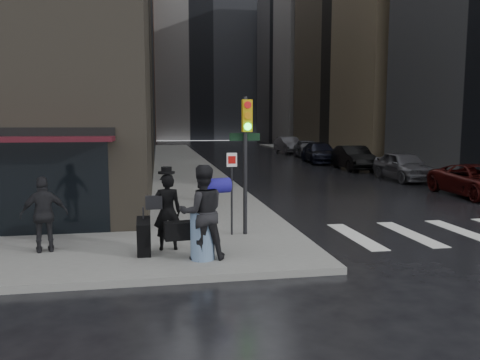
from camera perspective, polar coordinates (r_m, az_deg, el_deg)
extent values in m
plane|color=black|center=(11.17, -0.80, -8.83)|extent=(140.00, 140.00, 0.00)
cube|color=slate|center=(37.77, -7.33, 2.40)|extent=(4.00, 50.00, 0.15)
cube|color=slate|center=(40.68, 12.04, 2.63)|extent=(3.00, 50.00, 0.15)
cube|color=silver|center=(13.09, 13.89, -6.66)|extent=(0.50, 3.00, 0.01)
cube|color=silver|center=(13.80, 20.01, -6.18)|extent=(0.50, 3.00, 0.01)
cube|color=silver|center=(14.66, 25.47, -5.68)|extent=(0.50, 3.00, 0.01)
cube|color=brown|center=(74.16, -19.23, 14.30)|extent=(22.00, 20.00, 26.00)
cube|color=gray|center=(74.60, 12.32, 14.09)|extent=(22.00, 20.00, 25.00)
cube|color=gray|center=(89.89, -5.10, 15.22)|extent=(40.00, 12.00, 32.00)
imported|color=black|center=(10.80, -8.87, -3.85)|extent=(0.65, 0.43, 1.76)
cylinder|color=black|center=(10.67, -8.96, 0.90)|extent=(0.38, 0.38, 0.05)
cylinder|color=black|center=(10.66, -8.96, 1.23)|extent=(0.23, 0.23, 0.14)
cube|color=black|center=(10.70, -10.45, -2.71)|extent=(0.38, 0.12, 0.31)
cube|color=black|center=(10.49, -11.64, -6.85)|extent=(0.31, 0.69, 0.89)
cylinder|color=black|center=(10.39, -11.70, -4.34)|extent=(0.04, 0.04, 0.41)
imported|color=black|center=(9.93, -4.63, -3.97)|extent=(1.07, 0.87, 2.03)
cube|color=black|center=(10.12, -7.48, -6.13)|extent=(0.64, 0.39, 0.38)
cylinder|color=navy|center=(10.04, -2.93, -0.70)|extent=(0.67, 0.48, 0.32)
imported|color=black|center=(11.37, -22.75, -3.89)|extent=(1.08, 0.65, 1.71)
cylinder|color=black|center=(12.05, 0.64, 1.67)|extent=(0.11, 0.11, 3.56)
cube|color=#C99F0D|center=(11.81, 0.86, 7.83)|extent=(0.25, 0.17, 0.80)
cylinder|color=red|center=(11.73, 0.96, 9.14)|extent=(0.18, 0.05, 0.18)
cylinder|color=orange|center=(11.72, 0.96, 7.84)|extent=(0.18, 0.05, 0.18)
cylinder|color=#19E533|center=(11.72, 0.95, 6.53)|extent=(0.18, 0.05, 0.18)
cylinder|color=black|center=(12.06, -1.01, -1.73)|extent=(0.05, 0.05, 2.14)
cube|color=white|center=(11.93, -1.00, 2.47)|extent=(0.27, 0.03, 0.36)
cube|color=black|center=(12.08, 0.58, 5.28)|extent=(0.80, 0.06, 0.20)
cylinder|color=#982409|center=(17.78, -4.23, -2.25)|extent=(0.32, 0.32, 0.10)
cylinder|color=#982409|center=(17.75, -4.23, -1.44)|extent=(0.24, 0.24, 0.61)
sphere|color=#982409|center=(17.70, -4.24, -0.41)|extent=(0.22, 0.22, 0.22)
cylinder|color=#982409|center=(17.73, -4.24, -1.12)|extent=(0.41, 0.16, 0.14)
imported|color=#3B0D0B|center=(21.70, 26.99, -0.09)|extent=(2.44, 4.87, 1.32)
imported|color=#535358|center=(26.37, 19.33, 1.63)|extent=(1.98, 4.59, 1.54)
imported|color=black|center=(31.30, 13.68, 2.62)|extent=(1.99, 4.85, 1.56)
imported|color=black|center=(36.49, 9.71, 3.29)|extent=(2.66, 5.48, 1.54)
imported|color=#48494D|center=(42.14, 8.18, 3.85)|extent=(2.38, 4.91, 1.61)
imported|color=#46464B|center=(47.56, 5.93, 4.25)|extent=(1.90, 5.07, 1.65)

